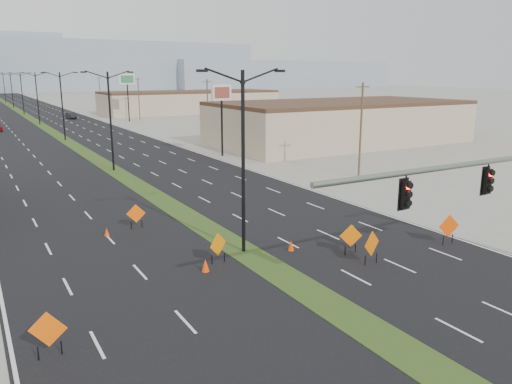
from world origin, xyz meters
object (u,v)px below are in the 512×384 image
pole_sign_east_near (222,99)px  construction_sign_4 (351,237)px  streetlight_1 (110,118)px  streetlight_6 (4,87)px  streetlight_5 (12,89)px  cone_3 (107,232)px  cone_0 (205,265)px  construction_sign_3 (372,245)px  streetlight_4 (22,92)px  car_mid (71,116)px  construction_sign_1 (218,246)px  streetlight_3 (37,97)px  streetlight_0 (243,157)px  cone_2 (353,230)px  pole_sign_east_far (127,83)px  construction_sign_0 (48,331)px  cone_1 (291,246)px  construction_sign_5 (449,227)px  signal_mast (512,186)px  streetlight_2 (62,104)px  construction_sign_2 (136,214)px

pole_sign_east_near → construction_sign_4: bearing=-116.9°
streetlight_1 → streetlight_6: size_ratio=1.00×
streetlight_5 → cone_3: size_ratio=18.34×
streetlight_5 → cone_0: bearing=-91.2°
construction_sign_3 → cone_3: 16.04m
streetlight_4 → car_mid: 20.32m
construction_sign_3 → construction_sign_4: bearing=70.9°
streetlight_4 → construction_sign_1: streetlight_4 is taller
streetlight_3 → pole_sign_east_near: (14.00, -53.10, 1.49)m
streetlight_0 → cone_2: 8.98m
streetlight_3 → pole_sign_east_far: (17.15, -2.77, 2.56)m
pole_sign_east_near → pole_sign_east_far: pole_sign_east_far is taller
streetlight_6 → streetlight_4: bearing=-90.0°
cone_0 → construction_sign_0: bearing=-151.1°
construction_sign_0 → pole_sign_east_far: 91.97m
cone_3 → cone_1: bearing=-43.4°
streetlight_1 → streetlight_4: (0.00, 84.00, 0.00)m
streetlight_6 → car_mid: 74.73m
streetlight_1 → construction_sign_5: 35.00m
signal_mast → cone_3: (-14.54, 16.73, -4.52)m
cone_1 → construction_sign_3: bearing=-57.0°
streetlight_5 → signal_mast: bearing=-86.7°
cone_2 → cone_3: bearing=150.7°
cone_2 → cone_1: bearing=-175.1°
construction_sign_5 → construction_sign_0: bearing=-163.6°
signal_mast → pole_sign_east_far: size_ratio=1.67×
cone_3 → construction_sign_4: bearing=-42.4°
streetlight_4 → car_mid: streetlight_4 is taller
pole_sign_east_near → pole_sign_east_far: (3.15, 50.33, 1.06)m
streetlight_3 → cone_2: (7.36, -84.77, -5.09)m
car_mid → pole_sign_east_near: (6.21, -62.93, 6.23)m
construction_sign_4 → construction_sign_5: 6.24m
streetlight_2 → construction_sign_0: 63.16m
construction_sign_3 → construction_sign_5: construction_sign_3 is taller
construction_sign_2 → streetlight_1: bearing=93.9°
streetlight_2 → construction_sign_3: (4.90, -61.03, -4.34)m
streetlight_5 → construction_sign_2: bearing=-91.7°
streetlight_3 → streetlight_4: (0.00, 28.00, 0.00)m
car_mid → construction_sign_5: 98.82m
car_mid → construction_sign_0: 101.62m
signal_mast → cone_2: 10.33m
car_mid → pole_sign_east_far: size_ratio=0.43×
streetlight_3 → construction_sign_2: bearing=-92.9°
streetlight_2 → streetlight_5: (0.00, 84.00, 0.00)m
construction_sign_5 → cone_0: bearing=-179.9°
streetlight_4 → construction_sign_3: 117.21m
cone_1 → streetlight_0: bearing=153.6°
construction_sign_2 → cone_3: (-2.08, -0.62, -0.67)m
construction_sign_4 → signal_mast: bearing=-38.5°
signal_mast → pole_sign_east_near: pole_sign_east_near is taller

